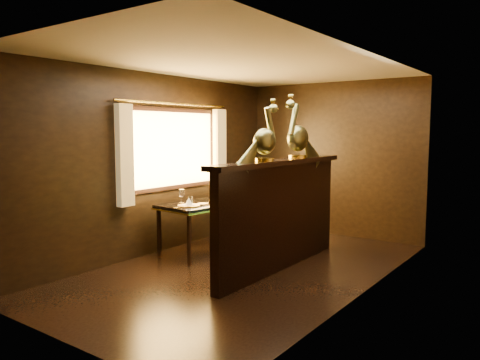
{
  "coord_description": "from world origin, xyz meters",
  "views": [
    {
      "loc": [
        3.26,
        -4.61,
        1.71
      ],
      "look_at": [
        -0.33,
        0.34,
        1.07
      ],
      "focal_mm": 35.0,
      "sensor_mm": 36.0,
      "label": 1
    }
  ],
  "objects_px": {
    "peacock_right": "(298,127)",
    "peacock_left": "(265,130)",
    "chair_right": "(274,209)",
    "dining_table": "(203,207)",
    "chair_left": "(252,214)"
  },
  "relations": [
    {
      "from": "chair_left",
      "to": "chair_right",
      "type": "bearing_deg",
      "value": 82.36
    },
    {
      "from": "chair_right",
      "to": "peacock_right",
      "type": "distance_m",
      "value": 1.27
    },
    {
      "from": "dining_table",
      "to": "peacock_right",
      "type": "relative_size",
      "value": 1.59
    },
    {
      "from": "chair_left",
      "to": "peacock_left",
      "type": "distance_m",
      "value": 1.18
    },
    {
      "from": "chair_left",
      "to": "peacock_right",
      "type": "distance_m",
      "value": 1.26
    },
    {
      "from": "dining_table",
      "to": "peacock_left",
      "type": "height_order",
      "value": "peacock_left"
    },
    {
      "from": "dining_table",
      "to": "chair_right",
      "type": "bearing_deg",
      "value": 46.37
    },
    {
      "from": "dining_table",
      "to": "peacock_left",
      "type": "relative_size",
      "value": 1.76
    },
    {
      "from": "dining_table",
      "to": "chair_left",
      "type": "bearing_deg",
      "value": 2.08
    },
    {
      "from": "peacock_left",
      "to": "peacock_right",
      "type": "height_order",
      "value": "peacock_right"
    },
    {
      "from": "peacock_right",
      "to": "peacock_left",
      "type": "bearing_deg",
      "value": -90.0
    },
    {
      "from": "dining_table",
      "to": "chair_right",
      "type": "xyz_separation_m",
      "value": [
        0.76,
        0.66,
        -0.04
      ]
    },
    {
      "from": "chair_right",
      "to": "peacock_left",
      "type": "bearing_deg",
      "value": -60.07
    },
    {
      "from": "chair_left",
      "to": "peacock_right",
      "type": "relative_size",
      "value": 1.57
    },
    {
      "from": "dining_table",
      "to": "peacock_right",
      "type": "height_order",
      "value": "peacock_right"
    }
  ]
}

